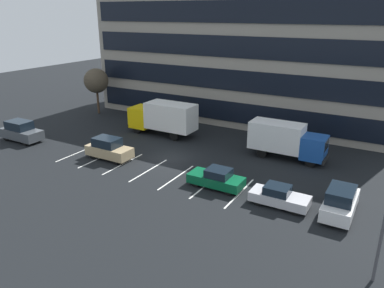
% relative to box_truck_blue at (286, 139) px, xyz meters
% --- Properties ---
extents(ground_plane, '(120.00, 120.00, 0.00)m').
position_rel_box_truck_blue_xyz_m(ground_plane, '(-9.17, -5.44, -1.83)').
color(ground_plane, black).
extents(office_building, '(36.80, 13.23, 14.40)m').
position_rel_box_truck_blue_xyz_m(office_building, '(-9.17, 12.51, 5.37)').
color(office_building, gray).
rests_on(office_building, ground_plane).
extents(lot_markings, '(16.94, 5.40, 0.01)m').
position_rel_box_truck_blue_xyz_m(lot_markings, '(-9.17, -8.63, -1.83)').
color(lot_markings, silver).
rests_on(lot_markings, ground_plane).
extents(box_truck_blue, '(7.02, 2.32, 3.25)m').
position_rel_box_truck_blue_xyz_m(box_truck_blue, '(0.00, 0.00, 0.00)').
color(box_truck_blue, '#194799').
rests_on(box_truck_blue, ground_plane).
extents(box_truck_yellow, '(7.78, 2.58, 3.61)m').
position_rel_box_truck_blue_xyz_m(box_truck_yellow, '(-13.57, 0.12, 0.20)').
color(box_truck_yellow, yellow).
rests_on(box_truck_yellow, ground_plane).
extents(sedan_forest, '(4.28, 1.79, 1.53)m').
position_rel_box_truck_blue_xyz_m(sedan_forest, '(-2.75, -8.59, -1.11)').
color(sedan_forest, '#0C5933').
rests_on(sedan_forest, ground_plane).
extents(suv_white, '(1.87, 4.40, 1.99)m').
position_rel_box_truck_blue_xyz_m(suv_white, '(6.18, -8.23, -0.87)').
color(suv_white, white).
rests_on(suv_white, ground_plane).
extents(suv_tan, '(4.36, 1.85, 1.97)m').
position_rel_box_truck_blue_xyz_m(suv_tan, '(-13.95, -8.23, -0.88)').
color(suv_tan, tan).
rests_on(suv_tan, ground_plane).
extents(suv_charcoal, '(4.67, 1.98, 2.11)m').
position_rel_box_truck_blue_xyz_m(suv_charcoal, '(-25.28, -9.00, -0.81)').
color(suv_charcoal, '#474C51').
rests_on(suv_charcoal, ground_plane).
extents(sedan_silver, '(4.06, 1.70, 1.45)m').
position_rel_box_truck_blue_xyz_m(sedan_silver, '(2.30, -9.00, -1.14)').
color(sedan_silver, silver).
rests_on(sedan_silver, ground_plane).
extents(bare_tree, '(3.15, 3.15, 5.91)m').
position_rel_box_truck_blue_xyz_m(bare_tree, '(-26.17, 3.35, 2.48)').
color(bare_tree, '#473323').
rests_on(bare_tree, ground_plane).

